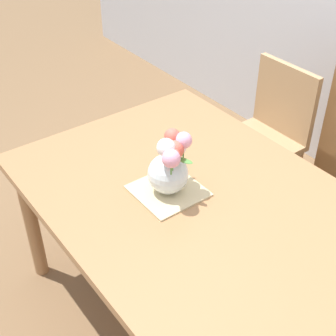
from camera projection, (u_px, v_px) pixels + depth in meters
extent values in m
plane|color=brown|center=(192.00, 313.00, 2.39)|extent=(12.00, 12.00, 0.00)
cube|color=#9E7047|center=(197.00, 201.00, 1.96)|extent=(1.56, 1.12, 0.04)
cylinder|color=#9E7047|center=(31.00, 222.00, 2.41)|extent=(0.07, 0.07, 0.71)
cylinder|color=#9E7047|center=(182.00, 157.00, 2.87)|extent=(0.07, 0.07, 0.71)
cube|color=tan|center=(257.00, 144.00, 2.80)|extent=(0.42, 0.42, 0.04)
cylinder|color=tan|center=(253.00, 203.00, 2.73)|extent=(0.04, 0.04, 0.44)
cylinder|color=tan|center=(211.00, 173.00, 2.97)|extent=(0.04, 0.04, 0.44)
cylinder|color=tan|center=(295.00, 180.00, 2.91)|extent=(0.04, 0.04, 0.44)
cylinder|color=tan|center=(253.00, 153.00, 3.14)|extent=(0.04, 0.04, 0.44)
cube|color=tan|center=(285.00, 99.00, 2.75)|extent=(0.42, 0.04, 0.42)
cylinder|color=tan|center=(323.00, 255.00, 2.41)|extent=(0.04, 0.04, 0.44)
cube|color=#CCB789|center=(168.00, 191.00, 1.98)|extent=(0.27, 0.27, 0.01)
sphere|color=silver|center=(168.00, 174.00, 1.93)|extent=(0.17, 0.17, 0.17)
sphere|color=white|center=(178.00, 147.00, 1.92)|extent=(0.07, 0.07, 0.07)
cylinder|color=#478438|center=(178.00, 151.00, 1.93)|extent=(0.01, 0.01, 0.03)
sphere|color=#EA9EBC|center=(184.00, 140.00, 1.85)|extent=(0.07, 0.07, 0.07)
cylinder|color=#478438|center=(183.00, 150.00, 1.87)|extent=(0.01, 0.01, 0.09)
sphere|color=#E55B4C|center=(172.00, 136.00, 1.86)|extent=(0.06, 0.06, 0.06)
cylinder|color=#478438|center=(172.00, 147.00, 1.89)|extent=(0.01, 0.01, 0.10)
sphere|color=#EA9EBC|center=(171.00, 159.00, 1.78)|extent=(0.07, 0.07, 0.07)
cylinder|color=#478438|center=(171.00, 167.00, 1.80)|extent=(0.01, 0.01, 0.07)
sphere|color=#E55B4C|center=(175.00, 150.00, 1.84)|extent=(0.07, 0.07, 0.07)
cylinder|color=#478438|center=(175.00, 157.00, 1.86)|extent=(0.01, 0.01, 0.07)
sphere|color=#E55B4C|center=(173.00, 156.00, 1.81)|extent=(0.06, 0.06, 0.06)
cylinder|color=#478438|center=(173.00, 163.00, 1.83)|extent=(0.01, 0.01, 0.07)
sphere|color=white|center=(166.00, 148.00, 1.81)|extent=(0.07, 0.07, 0.07)
cylinder|color=#478438|center=(166.00, 158.00, 1.83)|extent=(0.01, 0.01, 0.09)
ellipsoid|color=#478438|center=(185.00, 161.00, 1.84)|extent=(0.07, 0.05, 0.01)
ellipsoid|color=#478438|center=(177.00, 142.00, 1.95)|extent=(0.06, 0.07, 0.03)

